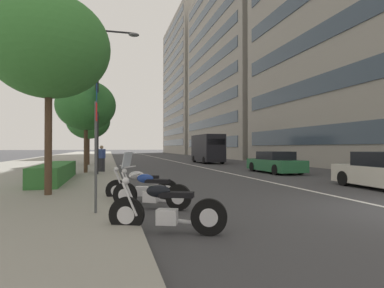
{
  "coord_description": "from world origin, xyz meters",
  "views": [
    {
      "loc": [
        -6.36,
        7.24,
        1.62
      ],
      "look_at": [
        13.2,
        2.25,
        1.82
      ],
      "focal_mm": 30.48,
      "sensor_mm": 36.0,
      "label": 1
    }
  ],
  "objects_px": {
    "motorcycle_by_sign_pole": "(141,187)",
    "pedestrian_on_plaza": "(102,158)",
    "motorcycle_second_in_row": "(166,211)",
    "parking_sign_by_curb": "(96,146)",
    "street_lamp_with_banners": "(103,87)",
    "street_tree_by_lamp_post": "(88,121)",
    "motorcycle_mid_row": "(150,192)",
    "street_tree_near_plaza_corner": "(86,105)",
    "delivery_van_ahead": "(208,148)",
    "car_following_behind": "(275,163)",
    "street_tree_far_plaza": "(49,47)"
  },
  "relations": [
    {
      "from": "delivery_van_ahead",
      "to": "pedestrian_on_plaza",
      "type": "xyz_separation_m",
      "value": [
        -11.38,
        10.2,
        -0.59
      ]
    },
    {
      "from": "delivery_van_ahead",
      "to": "street_lamp_with_banners",
      "type": "xyz_separation_m",
      "value": [
        -13.31,
        10.07,
        3.41
      ]
    },
    {
      "from": "motorcycle_mid_row",
      "to": "street_tree_by_lamp_post",
      "type": "relative_size",
      "value": 0.37
    },
    {
      "from": "parking_sign_by_curb",
      "to": "street_lamp_with_banners",
      "type": "height_order",
      "value": "street_lamp_with_banners"
    },
    {
      "from": "street_tree_by_lamp_post",
      "to": "car_following_behind",
      "type": "bearing_deg",
      "value": -130.58
    },
    {
      "from": "motorcycle_second_in_row",
      "to": "motorcycle_mid_row",
      "type": "distance_m",
      "value": 2.54
    },
    {
      "from": "car_following_behind",
      "to": "street_tree_far_plaza",
      "type": "relative_size",
      "value": 0.75
    },
    {
      "from": "motorcycle_by_sign_pole",
      "to": "pedestrian_on_plaza",
      "type": "distance_m",
      "value": 10.73
    },
    {
      "from": "motorcycle_by_sign_pole",
      "to": "pedestrian_on_plaza",
      "type": "xyz_separation_m",
      "value": [
        10.63,
        1.38,
        0.52
      ]
    },
    {
      "from": "parking_sign_by_curb",
      "to": "pedestrian_on_plaza",
      "type": "bearing_deg",
      "value": 0.69
    },
    {
      "from": "motorcycle_mid_row",
      "to": "motorcycle_by_sign_pole",
      "type": "xyz_separation_m",
      "value": [
        1.24,
        0.1,
        -0.03
      ]
    },
    {
      "from": "motorcycle_second_in_row",
      "to": "pedestrian_on_plaza",
      "type": "height_order",
      "value": "pedestrian_on_plaza"
    },
    {
      "from": "street_lamp_with_banners",
      "to": "street_tree_near_plaza_corner",
      "type": "distance_m",
      "value": 1.9
    },
    {
      "from": "delivery_van_ahead",
      "to": "car_following_behind",
      "type": "bearing_deg",
      "value": -178.86
    },
    {
      "from": "street_tree_far_plaza",
      "to": "pedestrian_on_plaza",
      "type": "xyz_separation_m",
      "value": [
        9.57,
        -1.39,
        -3.79
      ]
    },
    {
      "from": "car_following_behind",
      "to": "pedestrian_on_plaza",
      "type": "distance_m",
      "value": 10.77
    },
    {
      "from": "motorcycle_second_in_row",
      "to": "street_lamp_with_banners",
      "type": "xyz_separation_m",
      "value": [
        12.48,
        1.34,
        4.51
      ]
    },
    {
      "from": "pedestrian_on_plaza",
      "to": "car_following_behind",
      "type": "bearing_deg",
      "value": -56.96
    },
    {
      "from": "motorcycle_second_in_row",
      "to": "motorcycle_by_sign_pole",
      "type": "height_order",
      "value": "motorcycle_second_in_row"
    },
    {
      "from": "street_tree_by_lamp_post",
      "to": "motorcycle_second_in_row",
      "type": "bearing_deg",
      "value": -173.15
    },
    {
      "from": "delivery_van_ahead",
      "to": "parking_sign_by_curb",
      "type": "distance_m",
      "value": 26.2
    },
    {
      "from": "street_tree_far_plaza",
      "to": "pedestrian_on_plaza",
      "type": "bearing_deg",
      "value": -8.24
    },
    {
      "from": "street_tree_near_plaza_corner",
      "to": "pedestrian_on_plaza",
      "type": "relative_size",
      "value": 3.41
    },
    {
      "from": "parking_sign_by_curb",
      "to": "street_tree_by_lamp_post",
      "type": "xyz_separation_m",
      "value": [
        21.17,
        1.41,
        2.19
      ]
    },
    {
      "from": "street_lamp_with_banners",
      "to": "street_tree_far_plaza",
      "type": "bearing_deg",
      "value": 168.77
    },
    {
      "from": "motorcycle_second_in_row",
      "to": "motorcycle_by_sign_pole",
      "type": "bearing_deg",
      "value": -66.59
    },
    {
      "from": "car_following_behind",
      "to": "parking_sign_by_curb",
      "type": "xyz_separation_m",
      "value": [
        -11.0,
        10.45,
        1.03
      ]
    },
    {
      "from": "parking_sign_by_curb",
      "to": "street_lamp_with_banners",
      "type": "xyz_separation_m",
      "value": [
        10.9,
        0.02,
        3.28
      ]
    },
    {
      "from": "motorcycle_mid_row",
      "to": "street_lamp_with_banners",
      "type": "xyz_separation_m",
      "value": [
        9.94,
        1.35,
        4.49
      ]
    },
    {
      "from": "delivery_van_ahead",
      "to": "street_lamp_with_banners",
      "type": "height_order",
      "value": "street_lamp_with_banners"
    },
    {
      "from": "street_lamp_with_banners",
      "to": "car_following_behind",
      "type": "bearing_deg",
      "value": -89.41
    },
    {
      "from": "street_lamp_with_banners",
      "to": "street_tree_by_lamp_post",
      "type": "xyz_separation_m",
      "value": [
        10.27,
        1.39,
        -1.09
      ]
    },
    {
      "from": "motorcycle_second_in_row",
      "to": "parking_sign_by_curb",
      "type": "relative_size",
      "value": 0.85
    },
    {
      "from": "motorcycle_mid_row",
      "to": "street_tree_far_plaza",
      "type": "height_order",
      "value": "street_tree_far_plaza"
    },
    {
      "from": "street_tree_by_lamp_post",
      "to": "parking_sign_by_curb",
      "type": "bearing_deg",
      "value": -176.18
    },
    {
      "from": "street_tree_far_plaza",
      "to": "street_tree_near_plaza_corner",
      "type": "xyz_separation_m",
      "value": [
        8.99,
        -0.51,
        -0.67
      ]
    },
    {
      "from": "delivery_van_ahead",
      "to": "street_lamp_with_banners",
      "type": "bearing_deg",
      "value": 142.26
    },
    {
      "from": "motorcycle_mid_row",
      "to": "street_lamp_with_banners",
      "type": "distance_m",
      "value": 10.99
    },
    {
      "from": "delivery_van_ahead",
      "to": "street_lamp_with_banners",
      "type": "distance_m",
      "value": 17.03
    },
    {
      "from": "motorcycle_second_in_row",
      "to": "street_tree_far_plaza",
      "type": "relative_size",
      "value": 0.34
    },
    {
      "from": "car_following_behind",
      "to": "parking_sign_by_curb",
      "type": "height_order",
      "value": "parking_sign_by_curb"
    },
    {
      "from": "motorcycle_second_in_row",
      "to": "street_lamp_with_banners",
      "type": "distance_m",
      "value": 13.33
    },
    {
      "from": "street_lamp_with_banners",
      "to": "street_tree_far_plaza",
      "type": "xyz_separation_m",
      "value": [
        -7.64,
        1.52,
        -0.21
      ]
    },
    {
      "from": "motorcycle_by_sign_pole",
      "to": "street_tree_by_lamp_post",
      "type": "height_order",
      "value": "street_tree_by_lamp_post"
    },
    {
      "from": "street_tree_by_lamp_post",
      "to": "pedestrian_on_plaza",
      "type": "height_order",
      "value": "street_tree_by_lamp_post"
    },
    {
      "from": "car_following_behind",
      "to": "street_lamp_with_banners",
      "type": "bearing_deg",
      "value": 89.58
    },
    {
      "from": "car_following_behind",
      "to": "parking_sign_by_curb",
      "type": "distance_m",
      "value": 15.21
    },
    {
      "from": "motorcycle_by_sign_pole",
      "to": "street_tree_far_plaza",
      "type": "height_order",
      "value": "street_tree_far_plaza"
    },
    {
      "from": "motorcycle_mid_row",
      "to": "street_tree_near_plaza_corner",
      "type": "xyz_separation_m",
      "value": [
        11.28,
        2.35,
        3.61
      ]
    },
    {
      "from": "parking_sign_by_curb",
      "to": "motorcycle_mid_row",
      "type": "bearing_deg",
      "value": -54.15
    }
  ]
}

